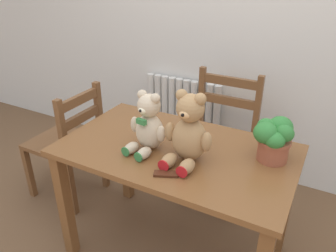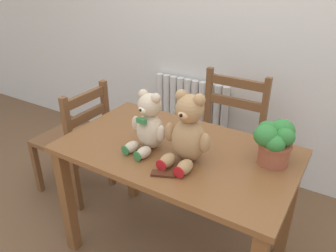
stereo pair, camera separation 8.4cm
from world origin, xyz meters
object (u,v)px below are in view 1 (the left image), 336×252
wooden_chair_behind (220,139)px  chocolate_bar (166,174)px  potted_plant (274,138)px  teddy_bear_right (188,132)px  teddy_bear_left (148,125)px  wooden_chair_side (68,143)px

wooden_chair_behind → chocolate_bar: (0.06, -0.90, 0.28)m
wooden_chair_behind → potted_plant: (0.44, -0.54, 0.39)m
wooden_chair_behind → teddy_bear_right: size_ratio=2.64×
teddy_bear_right → wooden_chair_behind: bearing=-80.7°
potted_plant → teddy_bear_right: bearing=-150.8°
teddy_bear_left → chocolate_bar: teddy_bear_left is taller
wooden_chair_behind → chocolate_bar: 0.95m
chocolate_bar → wooden_chair_behind: bearing=93.5°
wooden_chair_side → chocolate_bar: size_ratio=7.77×
chocolate_bar → wooden_chair_side: bearing=159.3°
wooden_chair_behind → teddy_bear_left: teddy_bear_left is taller
wooden_chair_side → teddy_bear_right: size_ratio=2.46×
teddy_bear_left → chocolate_bar: bearing=147.1°
teddy_bear_left → chocolate_bar: size_ratio=2.77×
wooden_chair_behind → teddy_bear_right: teddy_bear_right is taller
teddy_bear_right → potted_plant: size_ratio=1.71×
wooden_chair_side → teddy_bear_left: (0.80, -0.21, 0.43)m
potted_plant → chocolate_bar: (-0.38, -0.36, -0.11)m
chocolate_bar → teddy_bear_left: bearing=139.0°
wooden_chair_behind → teddy_bear_left: bearing=79.7°
wooden_chair_side → teddy_bear_left: teddy_bear_left is taller
teddy_bear_left → teddy_bear_right: (0.22, -0.00, 0.02)m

